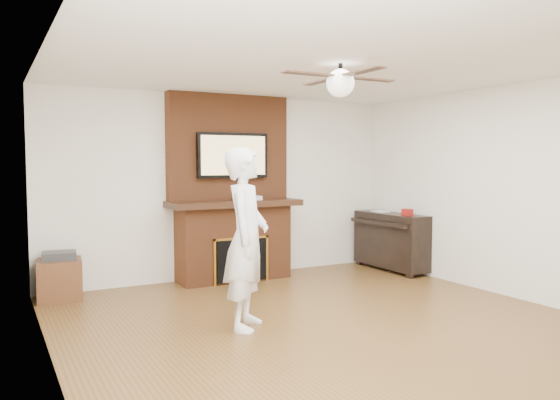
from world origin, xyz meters
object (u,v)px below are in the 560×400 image
person (246,239)px  piano (390,240)px  fireplace (232,206)px  side_table (60,277)px

person → piano: 3.44m
fireplace → side_table: (-2.20, -0.07, -0.74)m
piano → person: bearing=-153.9°
fireplace → side_table: fireplace is taller
person → side_table: bearing=71.8°
fireplace → piano: fireplace is taller
person → side_table: 2.56m
piano → fireplace: bearing=165.8°
person → side_table: size_ratio=3.10×
fireplace → person: fireplace is taller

